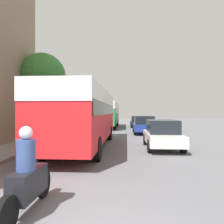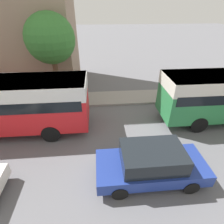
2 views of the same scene
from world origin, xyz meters
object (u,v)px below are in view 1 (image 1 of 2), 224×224
(car_crossing, at_px, (144,124))
(car_far_curb, at_px, (162,134))
(bus_lead, at_px, (85,111))
(car_distant, at_px, (138,121))
(motorcycle_behind_lead, at_px, (27,179))
(bus_following, at_px, (107,112))

(car_crossing, height_order, car_far_curb, car_crossing)
(bus_lead, distance_m, car_distant, 16.35)
(car_far_curb, bearing_deg, bus_lead, 179.28)
(bus_lead, relative_size, car_crossing, 2.32)
(motorcycle_behind_lead, relative_size, car_distant, 0.50)
(car_far_curb, height_order, car_distant, car_far_curb)
(bus_lead, distance_m, bus_following, 14.66)
(bus_lead, bearing_deg, car_far_curb, -0.72)
(bus_lead, relative_size, car_far_curb, 2.54)
(motorcycle_behind_lead, bearing_deg, car_far_curb, 63.64)
(bus_following, distance_m, motorcycle_behind_lead, 22.55)
(car_crossing, bearing_deg, car_far_curb, 92.51)
(bus_lead, height_order, bus_following, bus_lead)
(bus_following, relative_size, motorcycle_behind_lead, 4.42)
(car_distant, bearing_deg, motorcycle_behind_lead, 81.99)
(motorcycle_behind_lead, bearing_deg, car_crossing, 77.47)
(motorcycle_behind_lead, distance_m, car_far_curb, 8.70)
(bus_following, relative_size, car_crossing, 2.17)
(bus_following, height_order, car_crossing, bus_following)
(bus_following, height_order, car_distant, bus_following)
(bus_lead, bearing_deg, car_distant, 76.81)
(motorcycle_behind_lead, xyz_separation_m, car_crossing, (3.51, 15.81, 0.13))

